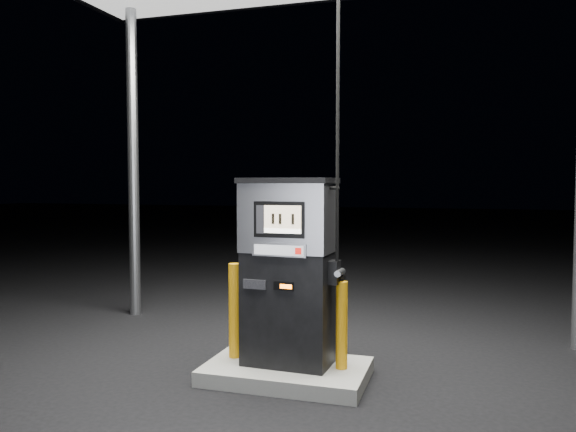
% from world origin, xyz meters
% --- Properties ---
extents(ground, '(80.00, 80.00, 0.00)m').
position_xyz_m(ground, '(0.00, 0.00, 0.00)').
color(ground, black).
rests_on(ground, ground).
extents(pump_island, '(1.60, 1.00, 0.15)m').
position_xyz_m(pump_island, '(0.00, 0.00, 0.07)').
color(pump_island, slate).
rests_on(pump_island, ground).
extents(fuel_dispenser, '(1.03, 0.59, 3.87)m').
position_xyz_m(fuel_dispenser, '(0.01, 0.02, 1.11)').
color(fuel_dispenser, black).
rests_on(fuel_dispenser, pump_island).
extents(bollard_left, '(0.14, 0.14, 0.98)m').
position_xyz_m(bollard_left, '(-0.59, 0.07, 0.64)').
color(bollard_left, orange).
rests_on(bollard_left, pump_island).
extents(bollard_right, '(0.14, 0.14, 0.86)m').
position_xyz_m(bollard_right, '(0.55, 0.04, 0.58)').
color(bollard_right, orange).
rests_on(bollard_right, pump_island).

